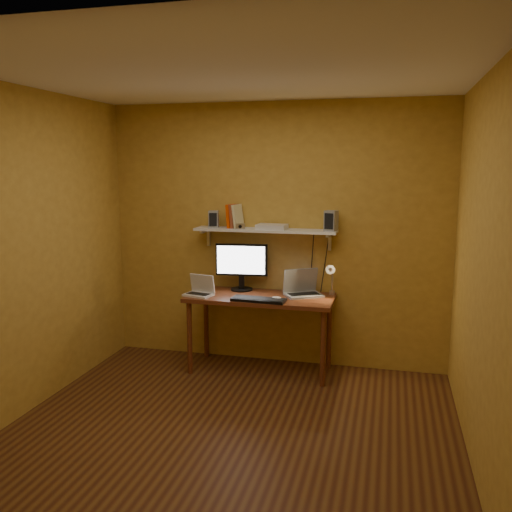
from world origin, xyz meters
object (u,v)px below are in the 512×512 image
(laptop, at_px, (302,288))
(desk_lamp, at_px, (331,275))
(monitor, at_px, (242,264))
(mouse, at_px, (277,299))
(speaker_right, at_px, (331,221))
(netbook, at_px, (200,290))
(desk, at_px, (260,304))
(router, at_px, (272,227))
(keyboard, at_px, (259,300))
(wall_shelf, at_px, (265,231))
(speaker_left, at_px, (214,219))
(shelf_camera, at_px, (240,226))

(laptop, bearing_deg, desk_lamp, -31.18)
(monitor, relative_size, mouse, 4.80)
(mouse, distance_m, speaker_right, 0.90)
(monitor, bearing_deg, netbook, -143.56)
(desk, height_order, router, router)
(netbook, relative_size, speaker_right, 1.54)
(laptop, xyz_separation_m, mouse, (-0.19, -0.28, -0.05))
(keyboard, xyz_separation_m, speaker_right, (0.61, 0.40, 0.71))
(speaker_right, bearing_deg, wall_shelf, -163.94)
(monitor, xyz_separation_m, desk_lamp, (0.90, -0.06, -0.05))
(speaker_left, xyz_separation_m, speaker_right, (1.16, 0.01, 0.01))
(mouse, bearing_deg, shelf_camera, 160.72)
(laptop, bearing_deg, speaker_right, -17.13)
(desk, xyz_separation_m, speaker_left, (-0.52, 0.18, 0.79))
(monitor, bearing_deg, desk_lamp, -10.65)
(laptop, height_order, keyboard, laptop)
(router, bearing_deg, speaker_left, -179.69)
(monitor, height_order, laptop, monitor)
(mouse, distance_m, speaker_left, 1.04)
(desk, distance_m, speaker_left, 0.97)
(speaker_right, bearing_deg, router, -162.99)
(netbook, xyz_separation_m, router, (0.64, 0.30, 0.59))
(desk_lamp, bearing_deg, mouse, -149.88)
(wall_shelf, bearing_deg, desk_lamp, -5.88)
(desk_lamp, height_order, speaker_left, speaker_left)
(monitor, distance_m, desk_lamp, 0.90)
(desk, relative_size, speaker_right, 7.30)
(router, bearing_deg, speaker_right, 0.62)
(speaker_left, bearing_deg, desk, -29.19)
(shelf_camera, xyz_separation_m, router, (0.30, 0.07, -0.00))
(desk, bearing_deg, laptop, 18.56)
(desk, distance_m, wall_shelf, 0.72)
(keyboard, xyz_separation_m, desk_lamp, (0.63, 0.33, 0.20))
(speaker_left, distance_m, router, 0.60)
(laptop, xyz_separation_m, keyboard, (-0.35, -0.33, -0.05))
(mouse, distance_m, desk_lamp, 0.58)
(netbook, xyz_separation_m, speaker_left, (0.05, 0.30, 0.65))
(laptop, bearing_deg, monitor, 143.80)
(monitor, relative_size, speaker_right, 2.70)
(netbook, distance_m, keyboard, 0.61)
(desk, bearing_deg, shelf_camera, 153.81)
(speaker_right, xyz_separation_m, router, (-0.57, -0.01, -0.07))
(monitor, distance_m, shelf_camera, 0.40)
(desk, relative_size, netbook, 4.73)
(speaker_left, xyz_separation_m, shelf_camera, (0.29, -0.07, -0.06))
(desk_lamp, bearing_deg, shelf_camera, -179.20)
(laptop, relative_size, speaker_right, 2.17)
(netbook, bearing_deg, router, 38.53)
(monitor, height_order, router, router)
(wall_shelf, bearing_deg, mouse, -60.84)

